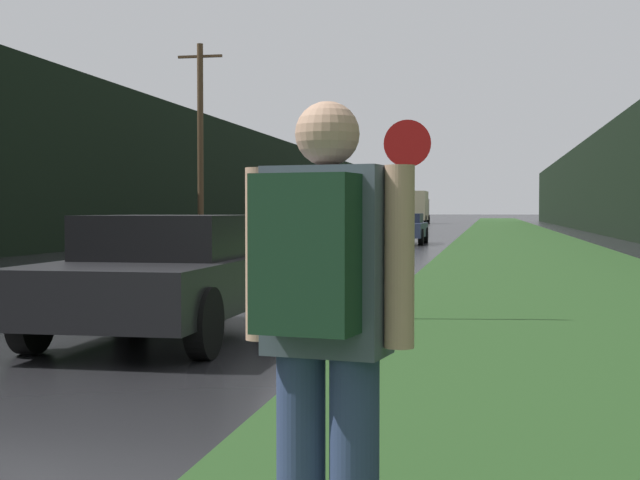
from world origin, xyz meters
name	(u,v)px	position (x,y,z in m)	size (l,w,h in m)	color
grass_verge	(521,243)	(7.03, 40.00, 0.01)	(6.00, 240.00, 0.02)	#26471E
lane_stripe_c	(165,292)	(0.00, 14.34, 0.00)	(0.12, 3.00, 0.01)	silver
lane_stripe_d	(263,267)	(0.00, 21.34, 0.00)	(0.12, 3.00, 0.01)	silver
lane_stripe_e	(316,254)	(0.00, 28.34, 0.00)	(0.12, 3.00, 0.01)	silver
lane_stripe_f	(349,246)	(0.00, 35.34, 0.00)	(0.12, 3.00, 0.01)	silver
treeline_far_side	(220,180)	(-10.03, 50.00, 3.25)	(2.00, 140.00, 6.51)	black
treeline_near_side	(628,179)	(13.03, 50.00, 3.14)	(2.00, 140.00, 6.27)	black
utility_pole_far	(200,142)	(-5.59, 33.12, 4.13)	(1.80, 0.24, 8.00)	#4C3823
stop_sign	(407,200)	(4.59, 11.11, 1.59)	(0.62, 0.07, 2.64)	slate
hitchhiker_with_backpack	(324,322)	(5.08, 2.50, 1.06)	(0.63, 0.49, 1.84)	navy
car_passing_near	(164,275)	(2.02, 8.98, 0.72)	(2.03, 4.14, 1.40)	black
car_passing_far	(403,228)	(2.02, 37.51, 0.69)	(1.93, 4.37, 1.31)	#2D3856
delivery_truck	(417,207)	(-2.02, 94.68, 1.81)	(2.43, 7.60, 3.45)	#6E684F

